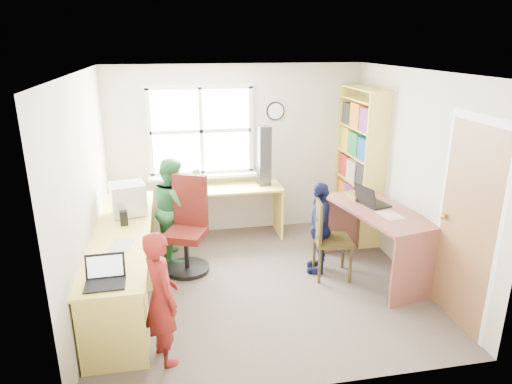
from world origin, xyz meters
TOP-DOWN VIEW (x-y plane):
  - room at (0.01, 0.10)m, footprint 3.64×3.44m
  - l_desk at (-1.31, -0.28)m, footprint 2.38×2.95m
  - right_desk at (1.40, -0.00)m, footprint 0.94×1.55m
  - bookshelf at (1.65, 1.19)m, footprint 0.30×1.02m
  - swivel_chair at (-0.78, 0.57)m, footprint 0.71×0.71m
  - wooden_chair at (0.81, 0.06)m, footprint 0.47×0.47m
  - crt_monitor at (-1.45, 0.60)m, footprint 0.45×0.42m
  - laptop_left at (-1.53, -1.00)m, footprint 0.34×0.28m
  - laptop_right at (1.36, 0.15)m, footprint 0.38×0.43m
  - speaker_a at (-1.48, 0.27)m, footprint 0.09×0.09m
  - speaker_b at (-1.48, 0.78)m, footprint 0.09×0.09m
  - cd_tower at (0.34, 1.42)m, footprint 0.18×0.17m
  - game_box at (1.35, 0.43)m, footprint 0.30×0.30m
  - paper_a at (-1.47, -0.28)m, footprint 0.24×0.32m
  - paper_b at (1.44, -0.21)m, footprint 0.24×0.32m
  - potted_plant at (-0.63, 1.44)m, footprint 0.19×0.16m
  - person_red at (-1.08, -1.11)m, footprint 0.44×0.52m
  - person_green at (-0.93, 0.93)m, footprint 0.58×0.70m
  - person_navy at (0.77, 0.21)m, footprint 0.46×0.72m

SIDE VIEW (x-z plane):
  - l_desk at x=-1.31m, z-range 0.08..0.83m
  - swivel_chair at x=-0.78m, z-range -0.08..1.09m
  - wooden_chair at x=0.81m, z-range 0.04..1.01m
  - person_navy at x=0.77m, z-range 0.00..1.13m
  - right_desk at x=1.40m, z-range 0.19..1.02m
  - person_red at x=-1.08m, z-range 0.00..1.22m
  - person_green at x=-0.93m, z-range 0.00..1.32m
  - paper_a at x=-1.47m, z-range 0.75..0.75m
  - laptop_left at x=-1.53m, z-range 0.69..0.92m
  - speaker_a at x=-1.48m, z-range 0.75..0.92m
  - paper_b at x=1.44m, z-range 0.84..0.84m
  - speaker_b at x=-1.48m, z-range 0.75..0.93m
  - game_box at x=1.35m, z-range 0.84..0.89m
  - laptop_right at x=1.36m, z-range 0.77..1.02m
  - potted_plant at x=-0.63m, z-range 0.75..1.05m
  - crt_monitor at x=-1.45m, z-range 0.75..1.13m
  - bookshelf at x=1.65m, z-range -0.05..2.05m
  - cd_tower at x=0.34m, z-range 0.75..1.59m
  - room at x=0.01m, z-range 0.00..2.44m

